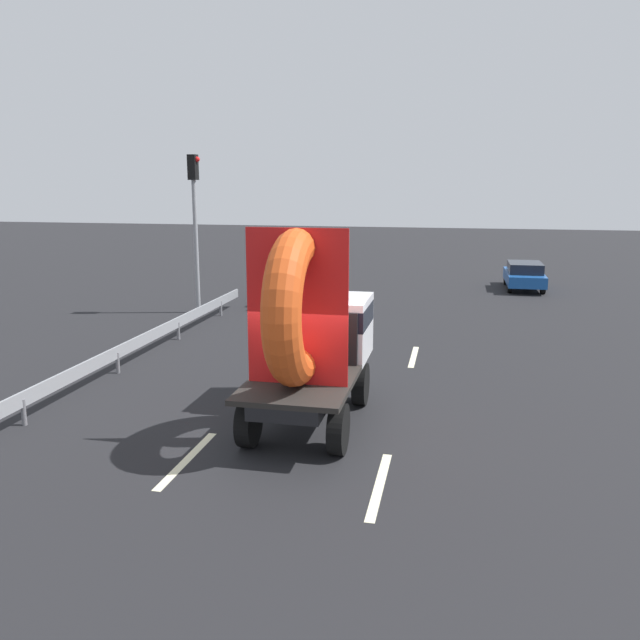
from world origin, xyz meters
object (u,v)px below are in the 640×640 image
Objects in this scene: flatbed_truck at (311,331)px; traffic_light at (195,211)px; distant_sedan at (299,285)px; oncoming_car at (524,275)px.

traffic_light reaches higher than flatbed_truck.
distant_sedan is (-3.48, 13.06, -1.18)m from flatbed_truck.
distant_sedan reaches higher than oncoming_car.
traffic_light is 1.53× the size of oncoming_car.
flatbed_truck is at bearing -56.75° from traffic_light.
oncoming_car is at bearing 33.37° from traffic_light.
oncoming_car is (5.90, 18.52, -1.25)m from flatbed_truck.
traffic_light is 15.41m from oncoming_car.
distant_sedan is 10.85m from oncoming_car.
oncoming_car is at bearing 30.20° from distant_sedan.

